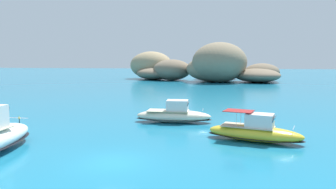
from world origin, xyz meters
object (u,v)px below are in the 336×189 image
Objects in this scene: islet_small at (157,68)px; motorboat_cream at (174,115)px; islet_large at (224,67)px; motorboat_yellow at (255,132)px; channel_buoy at (20,130)px.

islet_small is 69.18m from motorboat_cream.
islet_large reaches higher than motorboat_cream.
channel_buoy is at bearing -178.70° from motorboat_yellow.
motorboat_yellow is at bearing -89.04° from islet_large.
motorboat_cream is at bearing -77.85° from islet_small.
channel_buoy is at bearing -150.79° from motorboat_cream.
motorboat_cream is 5.07× the size of channel_buoy.
islet_small is 74.43m from channel_buoy.
motorboat_yellow is at bearing -41.91° from motorboat_cream.
islet_small reaches higher than motorboat_cream.
motorboat_yellow is 19.09m from channel_buoy.
motorboat_yellow is (1.12, -66.69, -3.29)m from islet_large.
islet_small is 3.15× the size of motorboat_yellow.
channel_buoy is (-12.05, -6.74, -0.40)m from motorboat_cream.
motorboat_cream is 9.44m from motorboat_yellow.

